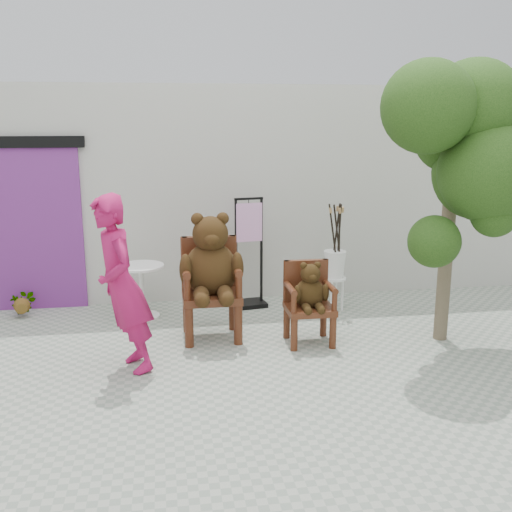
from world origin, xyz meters
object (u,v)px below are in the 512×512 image
at_px(cafe_table, 141,285).
at_px(display_stand, 249,265).
at_px(person, 122,285).
at_px(tree, 470,146).
at_px(chair_big, 211,269).
at_px(chair_small, 309,295).
at_px(stool_bucket, 335,264).

bearing_deg(cafe_table, display_stand, 9.99).
xyz_separation_m(person, tree, (3.68, 0.08, 1.35)).
relative_size(chair_big, chair_small, 1.55).
relative_size(cafe_table, display_stand, 0.47).
relative_size(stool_bucket, tree, 0.46).
xyz_separation_m(chair_small, display_stand, (-0.49, 1.45, 0.01)).
bearing_deg(cafe_table, chair_big, -46.26).
height_order(chair_big, tree, tree).
distance_m(display_stand, tree, 3.27).
bearing_deg(stool_bucket, cafe_table, 178.50).
bearing_deg(display_stand, tree, -50.43).
relative_size(chair_small, person, 0.53).
bearing_deg(tree, chair_small, 165.92).
bearing_deg(chair_big, display_stand, 61.54).
height_order(chair_small, display_stand, display_stand).
bearing_deg(display_stand, chair_small, -80.43).
height_order(person, cafe_table, person).
bearing_deg(chair_big, stool_bucket, 24.98).
xyz_separation_m(cafe_table, stool_bucket, (2.57, -0.07, 0.20)).
bearing_deg(display_stand, person, -137.96).
distance_m(person, tree, 3.92).
distance_m(chair_big, chair_small, 1.18).
bearing_deg(chair_big, chair_small, -16.43).
bearing_deg(cafe_table, person, -94.25).
relative_size(chair_big, person, 0.82).
xyz_separation_m(chair_big, display_stand, (0.61, 1.13, -0.26)).
bearing_deg(person, tree, 70.50).
distance_m(cafe_table, stool_bucket, 2.58).
height_order(person, stool_bucket, person).
relative_size(chair_big, tree, 0.47).
bearing_deg(tree, display_stand, 138.51).
bearing_deg(cafe_table, tree, -24.31).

